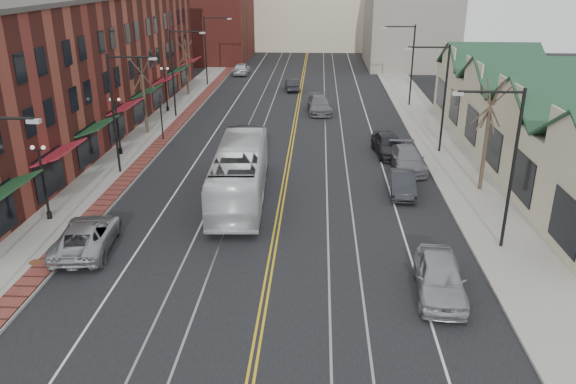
# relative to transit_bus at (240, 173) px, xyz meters

# --- Properties ---
(ground) EXTENTS (160.00, 160.00, 0.00)m
(ground) POSITION_rel_transit_bus_xyz_m (2.53, -11.91, -1.69)
(ground) COLOR black
(ground) RESTS_ON ground
(sidewalk_left) EXTENTS (4.00, 120.00, 0.15)m
(sidewalk_left) POSITION_rel_transit_bus_xyz_m (-9.47, 8.09, -1.61)
(sidewalk_left) COLOR gray
(sidewalk_left) RESTS_ON ground
(sidewalk_right) EXTENTS (4.00, 120.00, 0.15)m
(sidewalk_right) POSITION_rel_transit_bus_xyz_m (14.53, 8.09, -1.61)
(sidewalk_right) COLOR gray
(sidewalk_right) RESTS_ON ground
(building_left) EXTENTS (10.00, 50.00, 11.00)m
(building_left) POSITION_rel_transit_bus_xyz_m (-16.47, 15.09, 3.81)
(building_left) COLOR maroon
(building_left) RESTS_ON ground
(building_right) EXTENTS (8.00, 36.00, 4.60)m
(building_right) POSITION_rel_transit_bus_xyz_m (20.53, 8.09, 0.61)
(building_right) COLOR #BCAE91
(building_right) RESTS_ON ground
(backdrop_left) EXTENTS (14.00, 18.00, 14.00)m
(backdrop_left) POSITION_rel_transit_bus_xyz_m (-13.47, 58.09, 5.31)
(backdrop_left) COLOR maroon
(backdrop_left) RESTS_ON ground
(backdrop_mid) EXTENTS (22.00, 14.00, 9.00)m
(backdrop_mid) POSITION_rel_transit_bus_xyz_m (2.53, 73.09, 2.81)
(backdrop_mid) COLOR #BCAE91
(backdrop_mid) RESTS_ON ground
(backdrop_right) EXTENTS (12.00, 16.00, 11.00)m
(backdrop_right) POSITION_rel_transit_bus_xyz_m (17.53, 53.09, 3.81)
(backdrop_right) COLOR slate
(backdrop_right) RESTS_ON ground
(streetlight_l_1) EXTENTS (3.33, 0.25, 8.00)m
(streetlight_l_1) POSITION_rel_transit_bus_xyz_m (-8.51, 4.09, 3.34)
(streetlight_l_1) COLOR black
(streetlight_l_1) RESTS_ON sidewalk_left
(streetlight_l_2) EXTENTS (3.33, 0.25, 8.00)m
(streetlight_l_2) POSITION_rel_transit_bus_xyz_m (-8.51, 20.09, 3.34)
(streetlight_l_2) COLOR black
(streetlight_l_2) RESTS_ON sidewalk_left
(streetlight_l_3) EXTENTS (3.33, 0.25, 8.00)m
(streetlight_l_3) POSITION_rel_transit_bus_xyz_m (-8.51, 36.09, 3.34)
(streetlight_l_3) COLOR black
(streetlight_l_3) RESTS_ON sidewalk_left
(streetlight_r_0) EXTENTS (3.33, 0.25, 8.00)m
(streetlight_r_0) POSITION_rel_transit_bus_xyz_m (13.58, -5.91, 3.34)
(streetlight_r_0) COLOR black
(streetlight_r_0) RESTS_ON sidewalk_right
(streetlight_r_1) EXTENTS (3.33, 0.25, 8.00)m
(streetlight_r_1) POSITION_rel_transit_bus_xyz_m (13.58, 10.09, 3.34)
(streetlight_r_1) COLOR black
(streetlight_r_1) RESTS_ON sidewalk_right
(streetlight_r_2) EXTENTS (3.33, 0.25, 8.00)m
(streetlight_r_2) POSITION_rel_transit_bus_xyz_m (13.58, 26.09, 3.34)
(streetlight_r_2) COLOR black
(streetlight_r_2) RESTS_ON sidewalk_right
(lamppost_l_1) EXTENTS (0.84, 0.28, 4.27)m
(lamppost_l_1) POSITION_rel_transit_bus_xyz_m (-10.27, -3.91, 0.52)
(lamppost_l_1) COLOR black
(lamppost_l_1) RESTS_ON sidewalk_left
(lamppost_l_2) EXTENTS (0.84, 0.28, 4.27)m
(lamppost_l_2) POSITION_rel_transit_bus_xyz_m (-10.27, 8.09, 0.52)
(lamppost_l_2) COLOR black
(lamppost_l_2) RESTS_ON sidewalk_left
(lamppost_l_3) EXTENTS (0.84, 0.28, 4.27)m
(lamppost_l_3) POSITION_rel_transit_bus_xyz_m (-10.27, 22.09, 0.52)
(lamppost_l_3) COLOR black
(lamppost_l_3) RESTS_ON sidewalk_left
(tree_left_near) EXTENTS (1.78, 1.37, 6.48)m
(tree_left_near) POSITION_rel_transit_bus_xyz_m (-9.97, 14.09, 1.83)
(tree_left_near) COLOR #382B21
(tree_left_near) RESTS_ON sidewalk_left
(tree_left_far) EXTENTS (1.66, 1.28, 6.02)m
(tree_left_far) POSITION_rel_transit_bus_xyz_m (-9.97, 30.09, 1.59)
(tree_left_far) COLOR #382B21
(tree_left_far) RESTS_ON sidewalk_left
(tree_right_mid) EXTENTS (1.90, 1.46, 6.93)m
(tree_right_mid) POSITION_rel_transit_bus_xyz_m (15.03, 2.09, 2.06)
(tree_right_mid) COLOR #382B21
(tree_right_mid) RESTS_ON sidewalk_right
(manhole_mid) EXTENTS (0.60, 0.60, 0.02)m
(manhole_mid) POSITION_rel_transit_bus_xyz_m (-8.67, -8.91, -1.53)
(manhole_mid) COLOR #592D19
(manhole_mid) RESTS_ON sidewalk_left
(manhole_far) EXTENTS (0.60, 0.60, 0.02)m
(manhole_far) POSITION_rel_transit_bus_xyz_m (-8.67, -3.91, -1.53)
(manhole_far) COLOR #592D19
(manhole_far) RESTS_ON sidewalk_left
(traffic_signal) EXTENTS (0.18, 0.15, 3.80)m
(traffic_signal) POSITION_rel_transit_bus_xyz_m (-8.07, 12.09, 0.66)
(traffic_signal) COLOR black
(traffic_signal) RESTS_ON sidewalk_left
(transit_bus) EXTENTS (3.45, 12.24, 3.37)m
(transit_bus) POSITION_rel_transit_bus_xyz_m (0.00, 0.00, 0.00)
(transit_bus) COLOR silver
(transit_bus) RESTS_ON ground
(parked_suv) EXTENTS (3.20, 5.82, 1.54)m
(parked_suv) POSITION_rel_transit_bus_xyz_m (-6.77, -7.20, -0.91)
(parked_suv) COLOR #989B9F
(parked_suv) RESTS_ON ground
(parked_car_a) EXTENTS (2.41, 5.14, 1.70)m
(parked_car_a) POSITION_rel_transit_bus_xyz_m (10.03, -10.48, -0.84)
(parked_car_a) COLOR #989B9E
(parked_car_a) RESTS_ON ground
(parked_car_b) EXTENTS (1.80, 4.36, 1.40)m
(parked_car_b) POSITION_rel_transit_bus_xyz_m (10.03, 1.30, -0.99)
(parked_car_b) COLOR black
(parked_car_b) RESTS_ON ground
(parked_car_c) EXTENTS (2.36, 5.35, 1.53)m
(parked_car_c) POSITION_rel_transit_bus_xyz_m (10.99, 6.09, -0.92)
(parked_car_c) COLOR slate
(parked_car_c) RESTS_ON ground
(parked_car_d) EXTENTS (2.53, 5.21, 1.72)m
(parked_car_d) POSITION_rel_transit_bus_xyz_m (10.03, 9.39, -0.83)
(parked_car_d) COLOR black
(parked_car_d) RESTS_ON ground
(distant_car_left) EXTENTS (2.01, 4.34, 1.38)m
(distant_car_left) POSITION_rel_transit_bus_xyz_m (1.53, 33.64, -1.00)
(distant_car_left) COLOR black
(distant_car_left) RESTS_ON ground
(distant_car_right) EXTENTS (2.71, 5.65, 1.59)m
(distant_car_right) POSITION_rel_transit_bus_xyz_m (4.74, 22.79, -0.89)
(distant_car_right) COLOR slate
(distant_car_right) RESTS_ON ground
(distant_car_far) EXTENTS (1.96, 4.77, 1.62)m
(distant_car_far) POSITION_rel_transit_bus_xyz_m (-5.78, 43.93, -0.88)
(distant_car_far) COLOR silver
(distant_car_far) RESTS_ON ground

